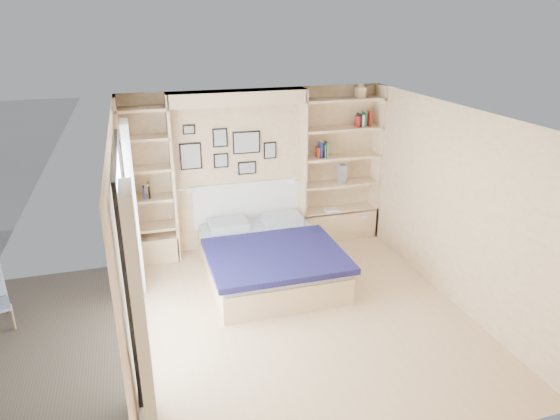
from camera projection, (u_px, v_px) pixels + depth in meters
name	position (u px, v px, depth m)	size (l,w,h in m)	color
ground	(301.00, 316.00, 6.22)	(4.50, 4.50, 0.00)	tan
room_shell	(242.00, 198.00, 7.09)	(4.50, 4.50, 4.50)	beige
bed	(268.00, 258.00, 7.09)	(1.80, 2.24, 1.07)	beige
photo_gallery	(227.00, 150.00, 7.51)	(1.48, 0.02, 0.82)	black
reading_lamps	(241.00, 185.00, 7.53)	(1.92, 0.12, 0.15)	silver
shelf_decor	(326.00, 141.00, 7.74)	(3.54, 0.23, 2.03)	maroon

